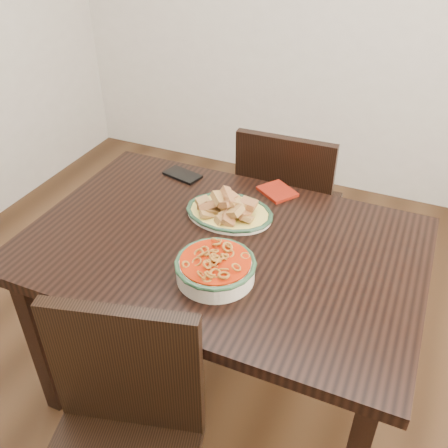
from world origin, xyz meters
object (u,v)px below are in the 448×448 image
at_px(noodle_bowl, 215,266).
at_px(smartphone, 183,175).
at_px(chair_far, 287,206).
at_px(chair_near, 120,441).
at_px(dining_table, 222,262).
at_px(fish_plate, 229,205).

relative_size(noodle_bowl, smartphone, 1.67).
bearing_deg(chair_far, chair_near, 85.61).
relative_size(chair_near, noodle_bowl, 3.58).
xyz_separation_m(dining_table, noodle_bowl, (0.06, -0.17, 0.13)).
distance_m(chair_far, noodle_bowl, 0.89).
height_order(fish_plate, noodle_bowl, fish_plate).
bearing_deg(noodle_bowl, dining_table, 107.96).
relative_size(dining_table, noodle_bowl, 5.29).
xyz_separation_m(dining_table, chair_near, (-0.03, -0.63, -0.16)).
bearing_deg(chair_near, smartphone, 92.74).
relative_size(chair_near, fish_plate, 2.85).
distance_m(chair_near, fish_plate, 0.83).
height_order(chair_far, chair_near, same).
bearing_deg(smartphone, chair_far, 56.85).
bearing_deg(dining_table, fish_plate, 103.85).
relative_size(chair_far, noodle_bowl, 3.58).
bearing_deg(chair_far, dining_table, 85.46).
xyz_separation_m(fish_plate, smartphone, (-0.29, 0.19, -0.04)).
xyz_separation_m(chair_far, fish_plate, (-0.07, -0.52, 0.30)).
xyz_separation_m(fish_plate, noodle_bowl, (0.09, -0.33, -0.00)).
height_order(noodle_bowl, smartphone, noodle_bowl).
xyz_separation_m(chair_near, noodle_bowl, (0.08, 0.46, 0.29)).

